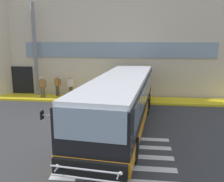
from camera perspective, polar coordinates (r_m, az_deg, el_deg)
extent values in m
cube|color=#353538|center=(14.26, -4.99, -6.90)|extent=(80.00, 90.00, 0.02)
cube|color=silver|center=(8.58, 0.43, -20.37)|extent=(4.40, 0.36, 0.01)
cube|color=silver|center=(9.35, 1.05, -17.44)|extent=(4.40, 0.36, 0.01)
cube|color=silver|center=(10.14, 1.57, -14.95)|extent=(4.40, 0.36, 0.01)
cube|color=silver|center=(10.95, 2.00, -12.82)|extent=(4.40, 0.36, 0.01)
cube|color=silver|center=(11.77, 2.36, -10.99)|extent=(4.40, 0.36, 0.01)
cube|color=beige|center=(25.37, 0.36, 10.76)|extent=(21.10, 12.00, 8.10)
cube|color=#56565B|center=(25.62, 0.38, 20.19)|extent=(21.30, 12.20, 0.30)
cube|color=black|center=(21.80, -20.27, 2.29)|extent=(1.80, 0.16, 2.40)
cube|color=gray|center=(19.27, 1.36, 9.62)|extent=(15.10, 0.10, 1.20)
cube|color=yellow|center=(18.77, -2.07, -1.95)|extent=(25.10, 2.00, 0.15)
cylinder|color=slate|center=(20.40, -17.67, 9.16)|extent=(0.28, 0.28, 7.27)
cube|color=black|center=(12.91, 2.18, -2.24)|extent=(3.63, 11.43, 2.15)
cube|color=orange|center=(13.13, 2.16, -5.62)|extent=(3.68, 11.48, 0.55)
cube|color=silver|center=(12.67, 2.23, 2.92)|extent=(3.52, 11.23, 0.20)
cube|color=gray|center=(7.55, -5.29, -8.00)|extent=(2.35, 0.35, 1.05)
cube|color=gray|center=(12.94, 8.09, -0.05)|extent=(1.02, 9.99, 0.95)
cube|color=gray|center=(13.36, -3.05, 0.44)|extent=(1.02, 9.99, 0.95)
cube|color=black|center=(7.44, -5.35, -5.42)|extent=(2.15, 0.31, 0.28)
cube|color=black|center=(8.02, -5.39, -17.71)|extent=(2.46, 0.44, 0.52)
sphere|color=beige|center=(7.77, 2.15, -18.58)|extent=(0.18, 0.18, 0.18)
sphere|color=beige|center=(8.32, -12.52, -16.66)|extent=(0.18, 0.18, 0.18)
cylinder|color=#B7B7BF|center=(8.23, -14.92, -5.56)|extent=(0.40, 0.09, 0.05)
cube|color=black|center=(8.32, -16.15, -5.43)|extent=(0.06, 0.20, 0.28)
cylinder|color=black|center=(9.50, 5.16, -13.63)|extent=(0.40, 1.02, 1.00)
cylinder|color=black|center=(10.02, -8.62, -12.30)|extent=(0.40, 1.02, 1.00)
cylinder|color=black|center=(15.34, 8.09, -3.62)|extent=(0.40, 1.02, 1.00)
cylinder|color=black|center=(15.67, -0.53, -3.17)|extent=(0.40, 1.02, 1.00)
cylinder|color=black|center=(16.59, 8.43, -2.43)|extent=(0.40, 1.02, 1.00)
cylinder|color=black|center=(16.89, 0.45, -2.04)|extent=(0.40, 1.02, 1.00)
cylinder|color=#B7B7BF|center=(7.79, -6.24, -19.84)|extent=(2.25, 0.28, 0.06)
cylinder|color=#B7B7BF|center=(7.64, -6.29, -17.92)|extent=(2.25, 0.28, 0.06)
cylinder|color=#B7B7BF|center=(7.66, 1.58, -19.03)|extent=(0.10, 0.50, 0.05)
cylinder|color=#B7B7BF|center=(8.20, -12.58, -17.12)|extent=(0.10, 0.50, 0.05)
cylinder|color=#4C4233|center=(19.69, -15.68, -0.24)|extent=(0.15, 0.15, 0.85)
cylinder|color=#4C4233|center=(19.70, -16.26, -0.27)|extent=(0.15, 0.15, 0.85)
cube|color=#996633|center=(19.56, -16.09, 1.79)|extent=(0.43, 0.34, 0.58)
sphere|color=tan|center=(19.49, -16.16, 3.00)|extent=(0.23, 0.23, 0.23)
cylinder|color=#996633|center=(19.56, -15.35, 1.68)|extent=(0.09, 0.09, 0.55)
cylinder|color=#996633|center=(19.58, -16.81, 1.61)|extent=(0.09, 0.09, 0.55)
cylinder|color=#4C4233|center=(19.75, -12.47, -0.04)|extent=(0.15, 0.15, 0.85)
cylinder|color=#4C4233|center=(19.87, -12.91, 0.01)|extent=(0.15, 0.15, 0.85)
cube|color=#996633|center=(19.68, -12.79, 2.02)|extent=(0.43, 0.34, 0.58)
sphere|color=tan|center=(19.61, -12.84, 3.23)|extent=(0.23, 0.23, 0.23)
cylinder|color=#996633|center=(19.53, -12.22, 1.83)|extent=(0.09, 0.09, 0.55)
cylinder|color=#996633|center=(19.85, -13.34, 1.93)|extent=(0.09, 0.09, 0.55)
cube|color=maroon|center=(19.81, -12.47, 2.04)|extent=(0.34, 0.27, 0.44)
cylinder|color=#4C4233|center=(19.43, -9.43, -0.11)|extent=(0.15, 0.15, 0.85)
cylinder|color=#4C4233|center=(19.30, -9.88, -0.21)|extent=(0.15, 0.15, 0.85)
cube|color=silver|center=(19.23, -9.73, 1.92)|extent=(0.39, 0.44, 0.58)
sphere|color=tan|center=(19.16, -9.78, 3.16)|extent=(0.23, 0.23, 0.23)
cylinder|color=silver|center=(19.40, -9.16, 1.88)|extent=(0.09, 0.09, 0.55)
cylinder|color=silver|center=(19.08, -10.30, 1.67)|extent=(0.09, 0.09, 0.55)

